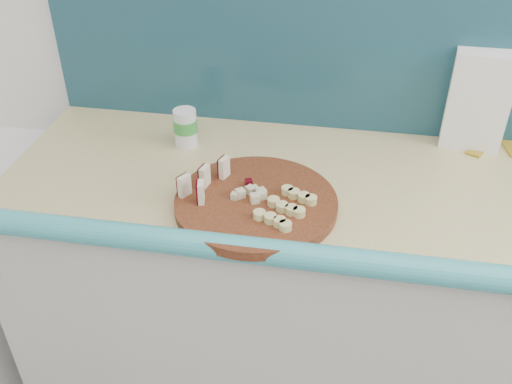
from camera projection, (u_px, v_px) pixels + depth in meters
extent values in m
cube|color=silver|center=(411.00, 322.00, 1.67)|extent=(2.20, 0.60, 0.88)
cube|color=#DBCD80|center=(439.00, 196.00, 1.41)|extent=(2.20, 0.60, 0.03)
cube|color=teal|center=(452.00, 279.00, 1.17)|extent=(2.20, 0.06, 0.03)
cube|color=teal|center=(448.00, 50.00, 1.49)|extent=(2.20, 0.02, 0.50)
cylinder|color=#411B0E|center=(256.00, 203.00, 1.34)|extent=(0.50, 0.50, 0.02)
cube|color=beige|center=(184.00, 186.00, 1.33)|extent=(0.02, 0.04, 0.05)
cube|color=#44040F|center=(182.00, 185.00, 1.33)|extent=(0.02, 0.03, 0.05)
cube|color=beige|center=(205.00, 176.00, 1.36)|extent=(0.02, 0.04, 0.05)
cube|color=#44040F|center=(202.00, 175.00, 1.36)|extent=(0.02, 0.03, 0.05)
cube|color=beige|center=(224.00, 168.00, 1.39)|extent=(0.02, 0.04, 0.05)
cube|color=#44040F|center=(221.00, 167.00, 1.40)|extent=(0.02, 0.03, 0.05)
cube|color=beige|center=(201.00, 192.00, 1.31)|extent=(0.02, 0.04, 0.05)
cube|color=#44040F|center=(198.00, 191.00, 1.31)|extent=(0.02, 0.03, 0.05)
cube|color=beige|center=(251.00, 194.00, 1.33)|extent=(0.02, 0.02, 0.02)
cube|color=beige|center=(254.00, 192.00, 1.34)|extent=(0.02, 0.02, 0.02)
cube|color=#44040F|center=(253.00, 188.00, 1.35)|extent=(0.02, 0.02, 0.02)
cube|color=beige|center=(247.00, 190.00, 1.34)|extent=(0.02, 0.02, 0.02)
cube|color=beige|center=(242.00, 190.00, 1.34)|extent=(0.02, 0.02, 0.02)
cube|color=beige|center=(237.00, 194.00, 1.33)|extent=(0.02, 0.02, 0.02)
cube|color=beige|center=(245.00, 195.00, 1.33)|extent=(0.02, 0.02, 0.02)
cube|color=beige|center=(249.00, 197.00, 1.32)|extent=(0.02, 0.02, 0.02)
cylinder|color=#D5CA82|center=(260.00, 215.00, 1.26)|extent=(0.03, 0.03, 0.02)
cylinder|color=#D5CA82|center=(269.00, 219.00, 1.25)|extent=(0.03, 0.03, 0.02)
cylinder|color=#D5CA82|center=(278.00, 222.00, 1.24)|extent=(0.03, 0.03, 0.02)
cylinder|color=#D5CA82|center=(287.00, 226.00, 1.23)|extent=(0.03, 0.03, 0.02)
cylinder|color=#D5CA82|center=(274.00, 203.00, 1.30)|extent=(0.03, 0.03, 0.02)
cylinder|color=#D5CA82|center=(282.00, 206.00, 1.29)|extent=(0.03, 0.03, 0.02)
cylinder|color=#D5CA82|center=(291.00, 209.00, 1.28)|extent=(0.03, 0.03, 0.02)
cylinder|color=#D5CA82|center=(300.00, 212.00, 1.27)|extent=(0.03, 0.03, 0.02)
cylinder|color=#D5CA82|center=(286.00, 191.00, 1.34)|extent=(0.03, 0.03, 0.02)
cylinder|color=#D5CA82|center=(295.00, 194.00, 1.33)|extent=(0.03, 0.03, 0.02)
cylinder|color=#D5CA82|center=(303.00, 197.00, 1.32)|extent=(0.03, 0.03, 0.02)
cylinder|color=#D5CA82|center=(312.00, 200.00, 1.31)|extent=(0.03, 0.03, 0.02)
cube|color=white|center=(478.00, 98.00, 1.52)|extent=(0.17, 0.13, 0.27)
cylinder|color=silver|center=(186.00, 128.00, 1.55)|extent=(0.06, 0.06, 0.11)
cylinder|color=green|center=(185.00, 125.00, 1.55)|extent=(0.07, 0.07, 0.04)
cube|color=gold|center=(484.00, 142.00, 1.59)|extent=(0.12, 0.18, 0.01)
cube|color=gold|center=(507.00, 140.00, 1.60)|extent=(0.06, 0.18, 0.01)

